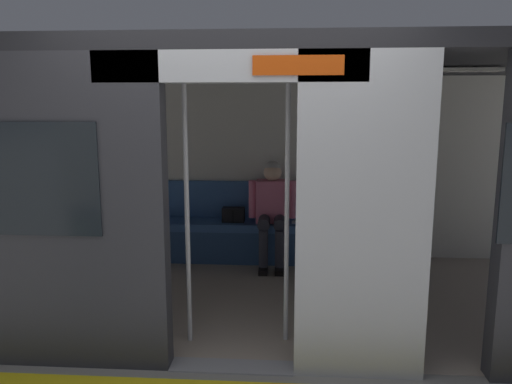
% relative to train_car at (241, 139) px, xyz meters
% --- Properties ---
extents(ground_plane, '(60.00, 60.00, 0.00)m').
position_rel_train_car_xyz_m(ground_plane, '(-0.05, 1.28, -1.53)').
color(ground_plane, gray).
extents(train_car, '(6.40, 2.92, 2.29)m').
position_rel_train_car_xyz_m(train_car, '(0.00, 0.00, 0.00)').
color(train_car, '#ADAFB5').
rests_on(train_car, ground_plane).
extents(bench_seat, '(3.14, 0.44, 0.48)m').
position_rel_train_car_xyz_m(bench_seat, '(-0.05, -1.13, -1.16)').
color(bench_seat, '#38609E').
rests_on(bench_seat, ground_plane).
extents(person_seated, '(0.55, 0.68, 1.20)m').
position_rel_train_car_xyz_m(person_seated, '(-0.25, -1.08, -0.83)').
color(person_seated, pink).
rests_on(person_seated, ground_plane).
extents(handbag, '(0.26, 0.15, 0.17)m').
position_rel_train_car_xyz_m(handbag, '(0.21, -1.16, -0.96)').
color(handbag, black).
rests_on(handbag, bench_seat).
extents(book, '(0.23, 0.26, 0.03)m').
position_rel_train_car_xyz_m(book, '(-0.59, -1.18, -1.04)').
color(book, silver).
rests_on(book, bench_seat).
extents(grab_pole_door, '(0.04, 0.04, 2.15)m').
position_rel_train_car_xyz_m(grab_pole_door, '(0.33, 0.90, -0.45)').
color(grab_pole_door, silver).
rests_on(grab_pole_door, ground_plane).
extents(grab_pole_far, '(0.04, 0.04, 2.15)m').
position_rel_train_car_xyz_m(grab_pole_far, '(-0.43, 0.83, -0.45)').
color(grab_pole_far, silver).
rests_on(grab_pole_far, ground_plane).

